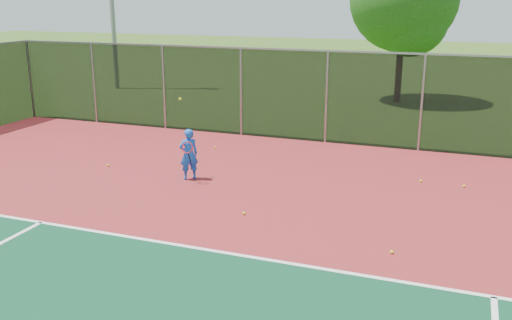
{
  "coord_description": "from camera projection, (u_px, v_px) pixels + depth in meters",
  "views": [
    {
      "loc": [
        1.28,
        -6.01,
        4.68
      ],
      "look_at": [
        -2.83,
        5.0,
        1.3
      ],
      "focal_mm": 40.0,
      "sensor_mm": 36.0,
      "label": 1
    }
  ],
  "objects": [
    {
      "name": "practice_ball_2",
      "position": [
        421.0,
        181.0,
        14.85
      ],
      "size": [
        0.07,
        0.07,
        0.07
      ],
      "primitive_type": "sphere",
      "color": "yellow",
      "rests_on": "court_apron"
    },
    {
      "name": "tennis_player",
      "position": [
        189.0,
        154.0,
        14.92
      ],
      "size": [
        0.6,
        0.7,
        2.15
      ],
      "color": "blue",
      "rests_on": "court_apron"
    },
    {
      "name": "practice_ball_1",
      "position": [
        392.0,
        252.0,
        10.71
      ],
      "size": [
        0.07,
        0.07,
        0.07
      ],
      "primitive_type": "sphere",
      "color": "yellow",
      "rests_on": "court_apron"
    },
    {
      "name": "tree_back_left",
      "position": [
        406.0,
        3.0,
        25.09
      ],
      "size": [
        4.79,
        4.79,
        7.03
      ],
      "color": "#351E13",
      "rests_on": "ground"
    },
    {
      "name": "fence_back",
      "position": [
        422.0,
        102.0,
        17.51
      ],
      "size": [
        30.0,
        0.06,
        3.03
      ],
      "color": "black",
      "rests_on": "court_apron"
    },
    {
      "name": "practice_ball_3",
      "position": [
        216.0,
        147.0,
        18.15
      ],
      "size": [
        0.07,
        0.07,
        0.07
      ],
      "primitive_type": "sphere",
      "color": "yellow",
      "rests_on": "court_apron"
    },
    {
      "name": "practice_ball_7",
      "position": [
        108.0,
        165.0,
        16.23
      ],
      "size": [
        0.07,
        0.07,
        0.07
      ],
      "primitive_type": "sphere",
      "color": "yellow",
      "rests_on": "court_apron"
    },
    {
      "name": "practice_ball_5",
      "position": [
        244.0,
        213.0,
        12.62
      ],
      "size": [
        0.07,
        0.07,
        0.07
      ],
      "primitive_type": "sphere",
      "color": "yellow",
      "rests_on": "court_apron"
    },
    {
      "name": "court_apron",
      "position": [
        358.0,
        306.0,
        8.93
      ],
      "size": [
        30.0,
        20.0,
        0.02
      ],
      "primitive_type": "cube",
      "color": "maroon",
      "rests_on": "ground"
    },
    {
      "name": "practice_ball_6",
      "position": [
        464.0,
        186.0,
        14.45
      ],
      "size": [
        0.07,
        0.07,
        0.07
      ],
      "primitive_type": "sphere",
      "color": "yellow",
      "rests_on": "court_apron"
    }
  ]
}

